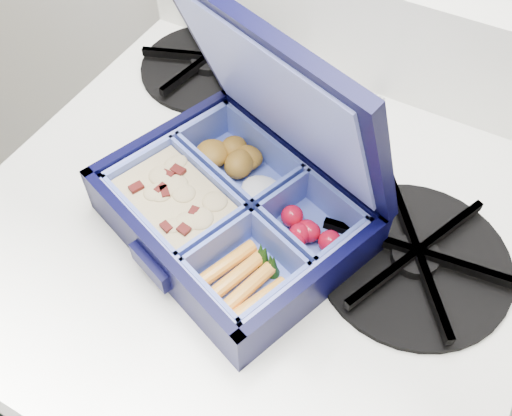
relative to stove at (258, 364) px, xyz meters
The scene contains 5 objects.
stove is the anchor object (origin of this frame).
bento_box 0.44m from the stove, 106.56° to the right, with size 0.23×0.18×0.06m, color black, non-canonical shape.
burner_grate 0.46m from the stove, ahead, with size 0.19×0.19×0.03m, color black.
burner_grate_rear 0.48m from the stove, 134.56° to the left, with size 0.17×0.17×0.02m, color black.
fork 0.43m from the stove, 73.96° to the left, with size 0.03×0.19×0.01m, color #A9A9B1, non-canonical shape.
Camera 1 is at (0.71, 1.39, 1.29)m, focal length 40.00 mm.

